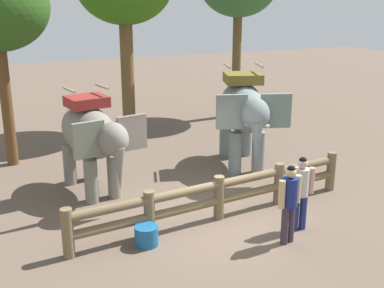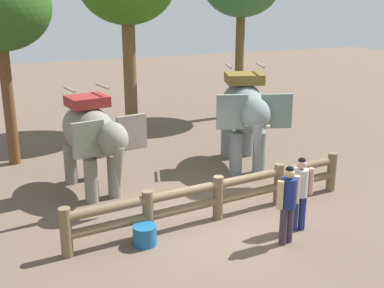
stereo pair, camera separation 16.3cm
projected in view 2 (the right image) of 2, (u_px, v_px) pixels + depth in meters
name	position (u px, v px, depth m)	size (l,w,h in m)	color
ground_plane	(218.00, 219.00, 11.50)	(60.00, 60.00, 0.00)	brown
log_fence	(218.00, 194.00, 11.35)	(7.33, 0.96, 1.05)	brown
elephant_near_left	(92.00, 135.00, 12.60)	(1.93, 3.33, 2.81)	slate
elephant_center	(245.00, 111.00, 14.50)	(2.51, 3.68, 3.09)	slate
tourist_woman_in_black	(288.00, 199.00, 10.10)	(0.60, 0.40, 1.73)	#382C3A
tourist_man_in_blue	(300.00, 189.00, 10.69)	(0.59, 0.39, 1.70)	navy
feed_bucket	(145.00, 235.00, 10.26)	(0.50, 0.50, 0.43)	#19598C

